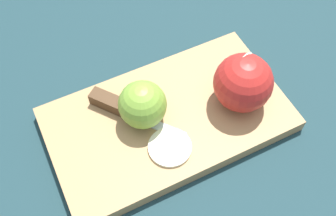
# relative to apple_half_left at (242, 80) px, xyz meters

# --- Properties ---
(ground_plane) EXTENTS (4.00, 4.00, 0.00)m
(ground_plane) POSITION_rel_apple_half_left_xyz_m (0.11, 0.00, -0.07)
(ground_plane) COLOR #193338
(cutting_board) EXTENTS (0.39, 0.27, 0.02)m
(cutting_board) POSITION_rel_apple_half_left_xyz_m (0.11, 0.00, -0.05)
(cutting_board) COLOR #A37A4C
(cutting_board) RESTS_ON ground_plane
(apple_half_left) EXTENTS (0.09, 0.09, 0.09)m
(apple_half_left) POSITION_rel_apple_half_left_xyz_m (0.00, 0.00, 0.00)
(apple_half_left) COLOR red
(apple_half_left) RESTS_ON cutting_board
(apple_half_right) EXTENTS (0.07, 0.07, 0.07)m
(apple_half_right) POSITION_rel_apple_half_left_xyz_m (0.15, -0.00, -0.01)
(apple_half_right) COLOR olive
(apple_half_right) RESTS_ON cutting_board
(knife) EXTENTS (0.13, 0.11, 0.02)m
(knife) POSITION_rel_apple_half_left_xyz_m (0.18, -0.03, -0.03)
(knife) COLOR silver
(knife) RESTS_ON cutting_board
(apple_slice) EXTENTS (0.06, 0.06, 0.00)m
(apple_slice) POSITION_rel_apple_half_left_xyz_m (0.12, 0.06, -0.04)
(apple_slice) COLOR beige
(apple_slice) RESTS_ON cutting_board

